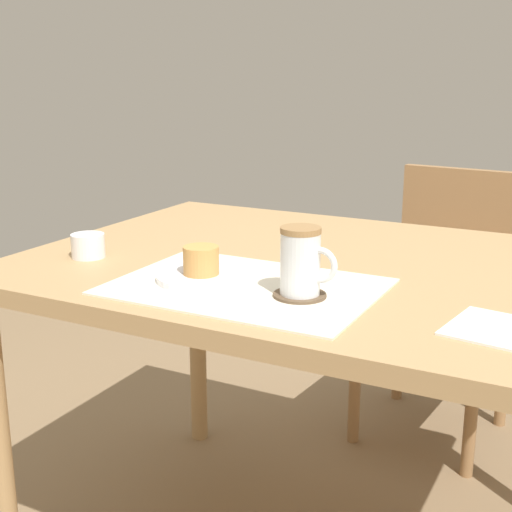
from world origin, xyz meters
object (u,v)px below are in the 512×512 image
at_px(dining_table, 311,295).
at_px(coffee_mug, 302,261).
at_px(pastry_plate, 201,277).
at_px(wooden_chair, 445,290).
at_px(pastry, 201,260).
at_px(sugar_bowl, 88,246).

bearing_deg(dining_table, coffee_mug, -71.13).
height_order(pastry_plate, coffee_mug, coffee_mug).
xyz_separation_m(wooden_chair, pastry, (-0.22, -1.05, 0.32)).
xyz_separation_m(pastry_plate, pastry, (0.00, 0.00, 0.03)).
xyz_separation_m(dining_table, pastry_plate, (-0.12, -0.24, 0.09)).
distance_m(pastry_plate, coffee_mug, 0.21).
height_order(pastry, coffee_mug, coffee_mug).
height_order(pastry_plate, sugar_bowl, sugar_bowl).
bearing_deg(pastry_plate, coffee_mug, -1.04).
relative_size(dining_table, coffee_mug, 9.98).
height_order(wooden_chair, pastry_plate, wooden_chair).
bearing_deg(pastry_plate, wooden_chair, 78.06).
height_order(dining_table, sugar_bowl, sugar_bowl).
xyz_separation_m(wooden_chair, sugar_bowl, (-0.53, -1.01, 0.30)).
bearing_deg(coffee_mug, dining_table, 108.87).
bearing_deg(wooden_chair, pastry, 83.42).
bearing_deg(pastry, sugar_bowl, 172.04).
xyz_separation_m(pastry, sugar_bowl, (-0.31, 0.04, -0.02)).
distance_m(wooden_chair, coffee_mug, 1.11).
xyz_separation_m(pastry_plate, sugar_bowl, (-0.31, 0.04, 0.02)).
bearing_deg(wooden_chair, dining_table, 88.33).
distance_m(dining_table, coffee_mug, 0.29).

